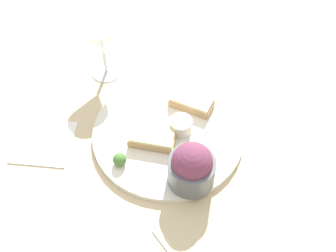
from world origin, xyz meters
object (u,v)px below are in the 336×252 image
Objects in this scene: cheese_toast_far at (192,102)px; cheese_toast_near at (153,137)px; salad_bowl at (192,167)px; wine_glass at (102,41)px; sauce_ramekin at (181,125)px; napkin at (44,142)px.

cheese_toast_near is at bearing -114.28° from cheese_toast_far.
salad_bowl is 0.36m from wine_glass.
salad_bowl reaches higher than cheese_toast_far.
cheese_toast_near is (-0.05, -0.04, -0.01)m from sauce_ramekin.
cheese_toast_far is 0.70× the size of napkin.
cheese_toast_near reaches higher than napkin.
wine_glass is (-0.23, 0.05, 0.07)m from cheese_toast_far.
sauce_ramekin is 0.47× the size of cheese_toast_near.
sauce_ramekin is 0.27m from wine_glass.
cheese_toast_far is 0.25m from wine_glass.
cheese_toast_near is at bearing 147.32° from salad_bowl.
wine_glass is at bearing 139.77° from salad_bowl.
sauce_ramekin is (-0.05, 0.11, -0.03)m from salad_bowl.
napkin is at bearing -158.36° from sauce_ramekin.
cheese_toast_far is 0.33m from napkin.
cheese_toast_near is at bearing 16.21° from napkin.
salad_bowl is at bearing -64.27° from sauce_ramekin.
cheese_toast_far is (-0.05, 0.18, -0.03)m from salad_bowl.
wine_glass reaches higher than cheese_toast_near.
cheese_toast_far is (0.00, 0.07, -0.01)m from sauce_ramekin.
wine_glass is at bearing 166.87° from cheese_toast_far.
sauce_ramekin is at bearing 115.73° from salad_bowl.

